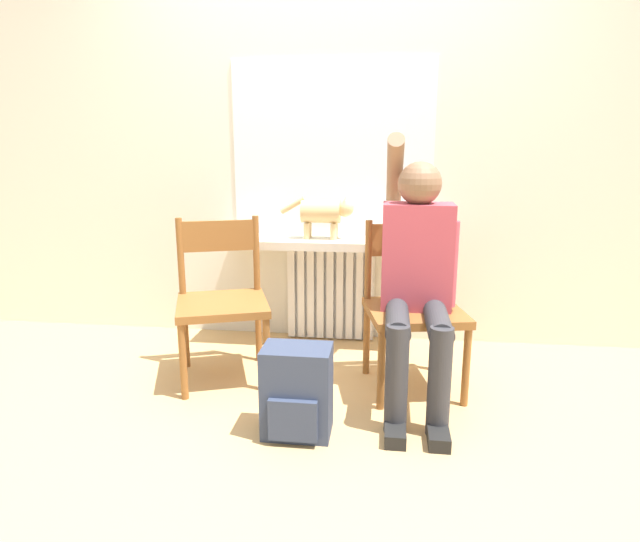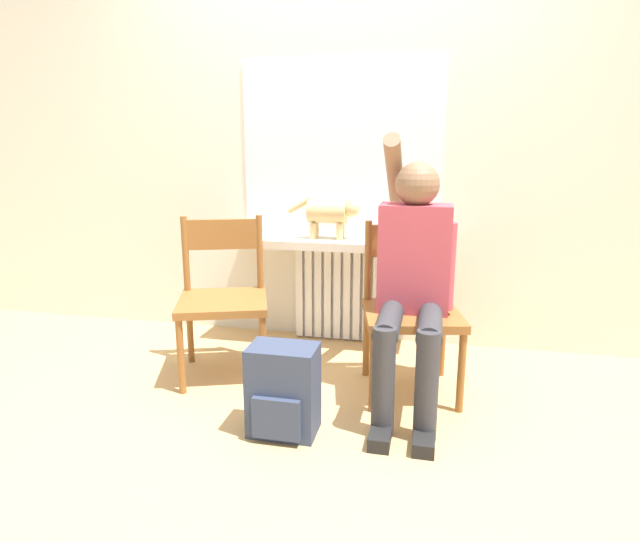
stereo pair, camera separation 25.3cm
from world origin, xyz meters
The scene contains 10 objects.
ground_plane centered at (0.00, 0.00, 0.00)m, with size 12.00×12.00×0.00m, color tan.
wall_with_window centered at (0.00, 1.23, 1.35)m, with size 7.00×0.06×2.70m.
radiator centered at (0.00, 1.15, 0.31)m, with size 0.56×0.08×0.62m.
windowsill centered at (0.00, 1.04, 0.65)m, with size 1.28×0.32×0.05m.
window_glass centered at (0.00, 1.20, 1.20)m, with size 1.23×0.01×1.05m.
chair_left centered at (-0.51, 0.50, 0.44)m, with size 0.59×0.59×0.85m.
chair_right centered at (0.49, 0.50, 0.44)m, with size 0.54×0.54×0.85m.
person centered at (0.50, 0.38, 0.64)m, with size 0.36×1.01×1.28m.
cat centered at (-0.03, 1.04, 0.83)m, with size 0.44×0.14×0.25m.
backpack centered at (-0.01, -0.05, 0.19)m, with size 0.29×0.23×0.39m.
Camera 2 is at (0.60, -2.08, 1.22)m, focal length 30.00 mm.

